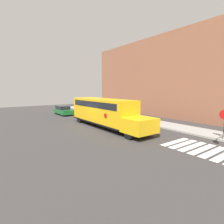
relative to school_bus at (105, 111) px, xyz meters
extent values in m
plane|color=#3A3838|center=(-0.48, -0.59, -1.74)|extent=(60.00, 60.00, 0.00)
cube|color=#9E9E99|center=(-0.48, 5.91, -1.67)|extent=(44.00, 3.00, 0.15)
cube|color=#935B42|center=(-0.48, 12.41, 4.19)|extent=(32.00, 4.00, 11.87)
cube|color=white|center=(7.81, 1.41, -1.74)|extent=(0.50, 3.20, 0.01)
cube|color=white|center=(8.51, 1.41, -1.74)|extent=(0.50, 3.20, 0.01)
cube|color=white|center=(9.21, 1.41, -1.74)|extent=(0.50, 3.20, 0.01)
cube|color=white|center=(9.91, 1.41, -1.74)|extent=(0.50, 3.20, 0.01)
cube|color=white|center=(10.61, 1.41, -1.74)|extent=(0.50, 3.20, 0.01)
cube|color=yellow|center=(-0.50, 0.00, 0.01)|extent=(9.21, 2.50, 2.60)
cube|color=yellow|center=(5.26, 0.00, -0.67)|extent=(2.32, 2.50, 1.25)
cube|color=black|center=(-0.50, 0.00, -1.21)|extent=(9.21, 2.54, 0.16)
cube|color=black|center=(-0.50, 0.00, 0.76)|extent=(8.47, 2.53, 0.64)
cylinder|color=red|center=(2.03, -1.29, -0.12)|extent=(0.44, 0.02, 0.44)
cylinder|color=black|center=(5.15, 1.08, -1.24)|extent=(1.00, 0.30, 1.00)
cylinder|color=black|center=(5.15, -1.08, -1.24)|extent=(1.00, 0.30, 1.00)
cylinder|color=black|center=(-3.91, 1.08, -1.24)|extent=(1.00, 0.30, 1.00)
cylinder|color=black|center=(-3.91, -1.08, -1.24)|extent=(1.00, 0.30, 1.00)
cube|color=#196B2D|center=(-11.57, -0.22, -1.20)|extent=(4.45, 1.74, 0.64)
cube|color=#1E2328|center=(-11.84, -0.22, -0.59)|extent=(2.49, 1.60, 0.59)
cylinder|color=black|center=(-10.10, 0.53, -1.42)|extent=(0.64, 0.22, 0.64)
cylinder|color=black|center=(-10.10, -0.96, -1.42)|extent=(0.64, 0.22, 0.64)
cylinder|color=black|center=(-13.04, 0.53, -1.42)|extent=(0.64, 0.22, 0.64)
cylinder|color=black|center=(-13.04, -0.96, -1.42)|extent=(0.64, 0.22, 0.64)
cylinder|color=#38383A|center=(9.86, 4.78, -0.67)|extent=(0.07, 0.07, 2.15)
camera|label=1|loc=(15.53, -10.46, 2.35)|focal=28.00mm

